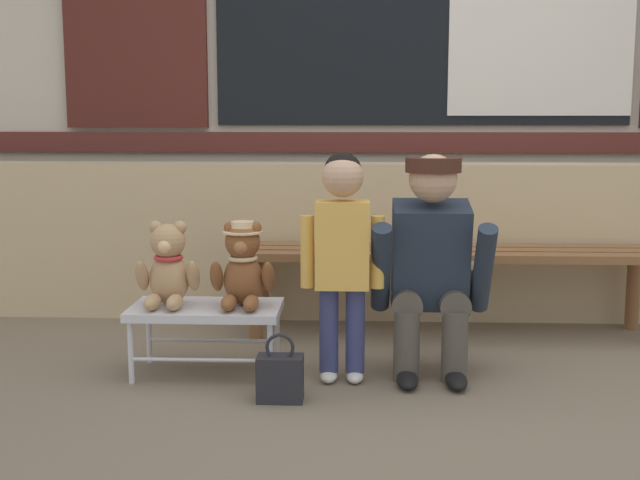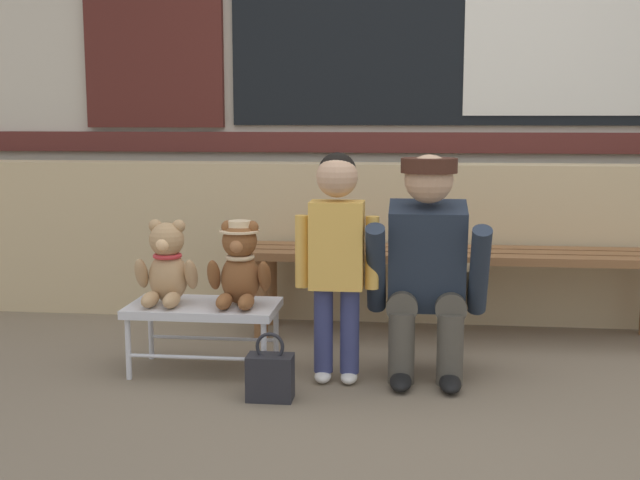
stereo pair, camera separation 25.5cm
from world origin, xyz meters
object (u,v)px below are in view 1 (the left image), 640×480
(small_display_bench, at_px, (206,313))
(child_standing, at_px, (342,242))
(wooden_bench_long, at_px, (449,262))
(adult_crouching, at_px, (433,265))
(handbag_on_ground, at_px, (280,377))
(teddy_bear_with_hat, at_px, (243,266))
(teddy_bear_plain, at_px, (168,268))

(small_display_bench, bearing_deg, child_standing, -7.08)
(wooden_bench_long, height_order, adult_crouching, adult_crouching)
(small_display_bench, distance_m, adult_crouching, 0.99)
(wooden_bench_long, distance_m, handbag_on_ground, 1.32)
(small_display_bench, bearing_deg, wooden_bench_long, 32.54)
(small_display_bench, bearing_deg, teddy_bear_with_hat, 0.77)
(teddy_bear_with_hat, xyz_separation_m, child_standing, (0.42, -0.07, 0.12))
(child_standing, bearing_deg, wooden_bench_long, 56.02)
(small_display_bench, height_order, adult_crouching, adult_crouching)
(handbag_on_ground, bearing_deg, wooden_bench_long, 53.75)
(wooden_bench_long, distance_m, teddy_bear_with_hat, 1.19)
(handbag_on_ground, bearing_deg, teddy_bear_plain, 146.79)
(teddy_bear_with_hat, bearing_deg, adult_crouching, 1.26)
(small_display_bench, relative_size, teddy_bear_with_hat, 1.76)
(teddy_bear_plain, xyz_separation_m, handbag_on_ground, (0.51, -0.33, -0.37))
(wooden_bench_long, xyz_separation_m, small_display_bench, (-1.11, -0.71, -0.11))
(handbag_on_ground, bearing_deg, teddy_bear_with_hat, 119.47)
(teddy_bear_plain, bearing_deg, handbag_on_ground, -33.21)
(small_display_bench, bearing_deg, adult_crouching, 1.18)
(wooden_bench_long, bearing_deg, handbag_on_ground, -126.25)
(teddy_bear_plain, height_order, adult_crouching, adult_crouching)
(child_standing, bearing_deg, small_display_bench, 172.92)
(adult_crouching, bearing_deg, handbag_on_ground, -150.30)
(small_display_bench, xyz_separation_m, teddy_bear_with_hat, (0.16, 0.00, 0.21))
(small_display_bench, distance_m, teddy_bear_plain, 0.25)
(teddy_bear_plain, xyz_separation_m, adult_crouching, (1.12, 0.02, 0.02))
(small_display_bench, xyz_separation_m, teddy_bear_plain, (-0.16, 0.00, 0.20))
(child_standing, relative_size, handbag_on_ground, 3.52)
(teddy_bear_plain, distance_m, handbag_on_ground, 0.71)
(small_display_bench, relative_size, handbag_on_ground, 2.35)
(teddy_bear_with_hat, bearing_deg, handbag_on_ground, -60.53)
(teddy_bear_with_hat, height_order, child_standing, child_standing)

